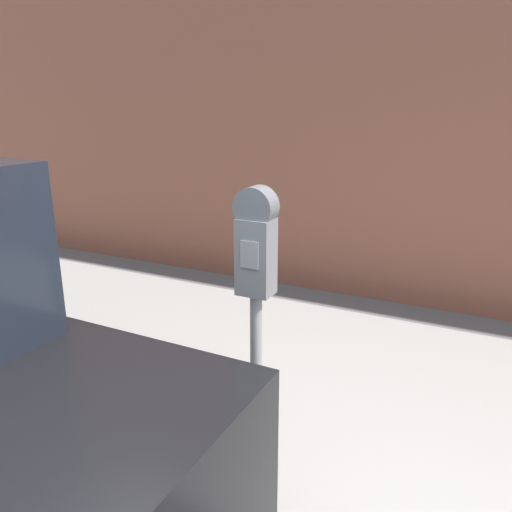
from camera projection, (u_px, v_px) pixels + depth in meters
The scene contains 2 objects.
sidewalk at pixel (361, 401), 3.53m from camera, with size 24.00×2.80×0.11m.
parking_meter at pixel (256, 281), 2.36m from camera, with size 0.19×0.14×1.61m.
Camera 1 is at (0.68, -0.89, 2.07)m, focal length 35.00 mm.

